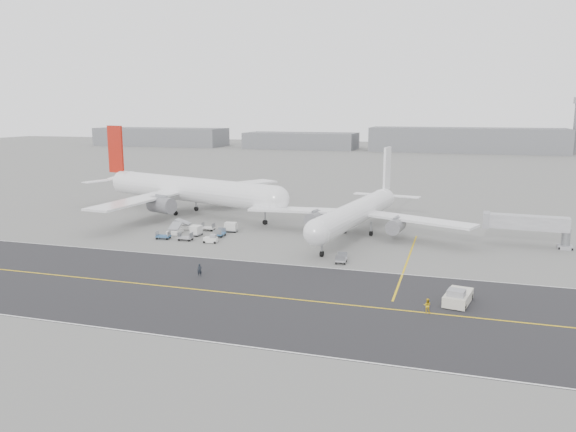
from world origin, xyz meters
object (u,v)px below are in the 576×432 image
(ground_crew_b, at_px, (427,305))
(airliner_a, at_px, (186,189))
(jet_bridge, at_px, (527,224))
(airliner_b, at_px, (358,212))
(pushback_tug, at_px, (458,297))
(ground_crew_a, at_px, (200,270))

(ground_crew_b, bearing_deg, airliner_a, -38.67)
(airliner_a, relative_size, jet_bridge, 3.69)
(airliner_b, xyz_separation_m, pushback_tug, (19.47, -36.30, -3.77))
(airliner_a, distance_m, airliner_b, 44.81)
(pushback_tug, distance_m, jet_bridge, 38.09)
(airliner_b, relative_size, pushback_tug, 5.90)
(airliner_a, xyz_separation_m, pushback_tug, (62.82, -47.60, -4.98))
(ground_crew_a, distance_m, ground_crew_b, 33.96)
(airliner_a, distance_m, ground_crew_b, 78.95)
(jet_bridge, bearing_deg, ground_crew_a, -141.05)
(jet_bridge, bearing_deg, ground_crew_b, -107.21)
(airliner_b, relative_size, ground_crew_a, 24.33)
(jet_bridge, bearing_deg, airliner_b, -176.94)
(ground_crew_a, bearing_deg, ground_crew_b, -25.95)
(ground_crew_a, xyz_separation_m, ground_crew_b, (33.48, -5.65, -0.05))
(airliner_b, bearing_deg, ground_crew_a, -108.12)
(pushback_tug, distance_m, ground_crew_a, 37.09)
(airliner_a, xyz_separation_m, airliner_b, (43.35, -11.29, -1.21))
(ground_crew_a, bearing_deg, pushback_tug, -18.37)
(airliner_b, bearing_deg, ground_crew_b, -60.08)
(ground_crew_a, bearing_deg, airliner_a, 102.73)
(pushback_tug, bearing_deg, airliner_b, 128.95)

